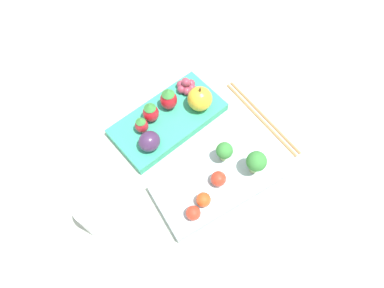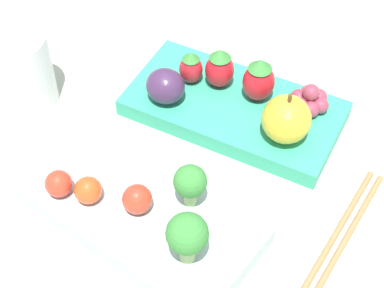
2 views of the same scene
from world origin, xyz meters
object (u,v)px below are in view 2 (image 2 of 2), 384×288
object	(u,v)px
grape_cluster	(310,100)
drinking_cup	(21,71)
cherry_tomato_2	(140,201)
strawberry_0	(259,80)
strawberry_2	(220,68)
chopsticks_pair	(332,252)
apple	(287,119)
strawberry_1	(191,67)
bento_box_savoury	(144,215)
broccoli_floret_1	(187,235)
cherry_tomato_0	(59,184)
broccoli_floret_0	(190,182)
cherry_tomato_1	(88,190)
bento_box_fruit	(234,108)
plum	(165,86)

from	to	relation	value
grape_cluster	drinking_cup	distance (m)	0.30
cherry_tomato_2	strawberry_0	size ratio (longest dim) A/B	0.53
cherry_tomato_2	drinking_cup	world-z (taller)	drinking_cup
strawberry_2	chopsticks_pair	world-z (taller)	strawberry_2
cherry_tomato_2	apple	bearing A→B (deg)	-116.14
cherry_tomato_2	strawberry_1	bearing A→B (deg)	-74.09
bento_box_savoury	broccoli_floret_1	bearing A→B (deg)	158.55
cherry_tomato_0	strawberry_1	distance (m)	0.19
chopsticks_pair	strawberry_1	bearing A→B (deg)	-27.97
broccoli_floret_0	strawberry_2	xyz separation A→B (m)	(0.05, -0.15, -0.01)
broccoli_floret_0	cherry_tomato_1	world-z (taller)	broccoli_floret_0
broccoli_floret_1	strawberry_0	bearing A→B (deg)	-79.75
broccoli_floret_1	cherry_tomato_0	xyz separation A→B (m)	(0.14, -0.00, -0.02)
cherry_tomato_2	bento_box_fruit	bearing A→B (deg)	-92.44
bento_box_savoury	broccoli_floret_1	world-z (taller)	broccoli_floret_1
bento_box_savoury	strawberry_2	distance (m)	0.18
broccoli_floret_1	plum	distance (m)	0.20
plum	strawberry_1	bearing A→B (deg)	-102.12
broccoli_floret_0	cherry_tomato_2	xyz separation A→B (m)	(0.03, 0.03, -0.02)
strawberry_0	plum	bearing A→B (deg)	32.45
broccoli_floret_1	cherry_tomato_1	distance (m)	0.11
broccoli_floret_1	strawberry_0	xyz separation A→B (m)	(0.04, -0.21, -0.01)
plum	broccoli_floret_0	bearing A→B (deg)	131.33
broccoli_floret_0	grape_cluster	size ratio (longest dim) A/B	1.11
bento_box_fruit	cherry_tomato_2	bearing A→B (deg)	87.56
bento_box_savoury	drinking_cup	bearing A→B (deg)	-19.42
grape_cluster	bento_box_savoury	bearing A→B (deg)	68.62
bento_box_fruit	strawberry_1	distance (m)	0.06
strawberry_0	cherry_tomato_1	bearing A→B (deg)	70.11
bento_box_savoury	strawberry_1	xyz separation A→B (m)	(0.05, -0.17, 0.03)
cherry_tomato_0	cherry_tomato_2	size ratio (longest dim) A/B	0.92
strawberry_2	cherry_tomato_1	bearing A→B (deg)	82.01
apple	strawberry_1	xyz separation A→B (m)	(0.12, -0.02, -0.01)
grape_cluster	chopsticks_pair	xyz separation A→B (m)	(-0.09, 0.14, -0.03)
broccoli_floret_0	cherry_tomato_2	bearing A→B (deg)	41.08
bento_box_fruit	plum	xyz separation A→B (m)	(0.06, 0.03, 0.03)
cherry_tomato_0	strawberry_2	bearing A→B (deg)	-105.20
strawberry_0	apple	bearing A→B (deg)	142.78
cherry_tomato_0	apple	world-z (taller)	apple
broccoli_floret_1	plum	xyz separation A→B (m)	(0.12, -0.15, -0.02)
drinking_cup	strawberry_1	bearing A→B (deg)	-146.20
strawberry_0	strawberry_2	distance (m)	0.04
bento_box_savoury	cherry_tomato_2	distance (m)	0.02
broccoli_floret_0	apple	world-z (taller)	apple
cherry_tomato_2	strawberry_2	size ratio (longest dim) A/B	0.58
strawberry_0	chopsticks_pair	bearing A→B (deg)	137.77
strawberry_2	broccoli_floret_0	bearing A→B (deg)	109.54
apple	chopsticks_pair	bearing A→B (deg)	135.40
cherry_tomato_1	apple	xyz separation A→B (m)	(-0.12, -0.16, 0.01)
cherry_tomato_1	strawberry_2	size ratio (longest dim) A/B	0.54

